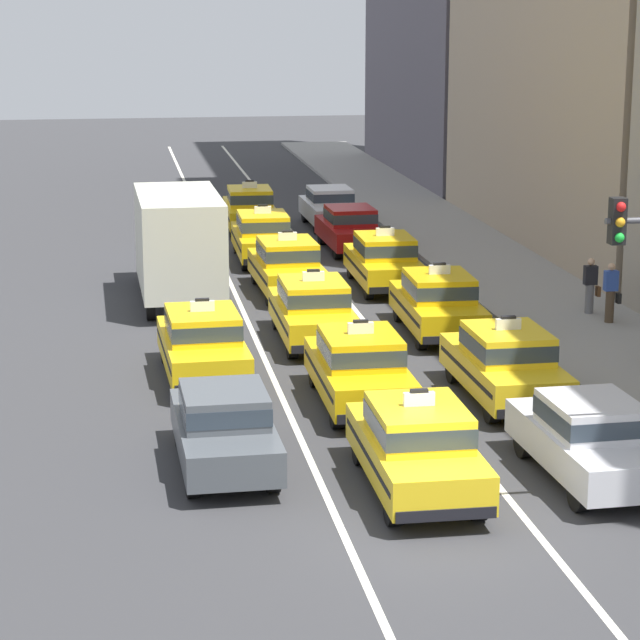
{
  "coord_description": "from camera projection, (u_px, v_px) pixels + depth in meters",
  "views": [
    {
      "loc": [
        -5.25,
        -20.43,
        8.71
      ],
      "look_at": [
        -0.44,
        9.71,
        1.3
      ],
      "focal_mm": 74.66,
      "sensor_mm": 36.0,
      "label": 1
    }
  ],
  "objects": [
    {
      "name": "taxi_right_third",
      "position": [
        438.0,
        302.0,
        35.15
      ],
      "size": [
        1.94,
        4.61,
        1.96
      ],
      "color": "black",
      "rests_on": "ground"
    },
    {
      "name": "sedan_left_fourth",
      "position": [
        176.0,
        233.0,
        45.73
      ],
      "size": [
        1.78,
        4.31,
        1.58
      ],
      "color": "black",
      "rests_on": "ground"
    },
    {
      "name": "taxi_left_second",
      "position": [
        203.0,
        343.0,
        31.02
      ],
      "size": [
        1.96,
        4.61,
        1.96
      ],
      "color": "black",
      "rests_on": "ground"
    },
    {
      "name": "taxi_right_fourth",
      "position": [
        384.0,
        260.0,
        40.77
      ],
      "size": [
        1.89,
        4.59,
        1.96
      ],
      "color": "black",
      "rests_on": "ground"
    },
    {
      "name": "sedan_right_sixth",
      "position": [
        330.0,
        206.0,
        51.56
      ],
      "size": [
        1.81,
        4.32,
        1.58
      ],
      "color": "black",
      "rests_on": "ground"
    },
    {
      "name": "lane_stripe_left_center",
      "position": [
        231.0,
        285.0,
        41.41
      ],
      "size": [
        0.14,
        80.0,
        0.01
      ],
      "primitive_type": "cube",
      "color": "silver",
      "rests_on": "ground"
    },
    {
      "name": "pedestrian_by_storefront",
      "position": [
        611.0,
        293.0,
        35.84
      ],
      "size": [
        0.47,
        0.24,
        1.63
      ],
      "color": "#473828",
      "rests_on": "sidewalk_curb"
    },
    {
      "name": "taxi_center_fifth",
      "position": [
        263.0,
        236.0,
        44.93
      ],
      "size": [
        1.88,
        4.59,
        1.96
      ],
      "color": "black",
      "rests_on": "ground"
    },
    {
      "name": "taxi_center_fourth",
      "position": [
        287.0,
        265.0,
        39.99
      ],
      "size": [
        1.93,
        4.6,
        1.96
      ],
      "color": "black",
      "rests_on": "ground"
    },
    {
      "name": "box_truck_left_third",
      "position": [
        177.0,
        241.0,
        38.97
      ],
      "size": [
        2.39,
        7.0,
        3.27
      ],
      "color": "black",
      "rests_on": "ground"
    },
    {
      "name": "taxi_right_second",
      "position": [
        505.0,
        363.0,
        29.33
      ],
      "size": [
        1.86,
        4.58,
        1.96
      ],
      "color": "black",
      "rests_on": "ground"
    },
    {
      "name": "sidewalk_curb",
      "position": [
        555.0,
        309.0,
        37.94
      ],
      "size": [
        4.0,
        90.0,
        0.15
      ],
      "primitive_type": "cube",
      "color": "gray",
      "rests_on": "ground"
    },
    {
      "name": "sedan_left_nearest",
      "position": [
        224.0,
        426.0,
        25.09
      ],
      "size": [
        1.83,
        4.33,
        1.58
      ],
      "color": "black",
      "rests_on": "ground"
    },
    {
      "name": "taxi_center_sixth",
      "position": [
        250.0,
        208.0,
        50.9
      ],
      "size": [
        1.95,
        4.61,
        1.96
      ],
      "color": "black",
      "rests_on": "ground"
    },
    {
      "name": "taxi_center_second",
      "position": [
        359.0,
        367.0,
        28.97
      ],
      "size": [
        1.85,
        4.57,
        1.96
      ],
      "color": "black",
      "rests_on": "ground"
    },
    {
      "name": "ground_plane",
      "position": [
        436.0,
        527.0,
        22.46
      ],
      "size": [
        160.0,
        160.0,
        0.0
      ],
      "primitive_type": "plane",
      "color": "#353538"
    },
    {
      "name": "taxi_center_third",
      "position": [
        313.0,
        310.0,
        34.31
      ],
      "size": [
        1.85,
        4.57,
        1.96
      ],
      "color": "black",
      "rests_on": "ground"
    },
    {
      "name": "lane_stripe_center_right",
      "position": [
        332.0,
        282.0,
        41.9
      ],
      "size": [
        0.14,
        80.0,
        0.01
      ],
      "primitive_type": "cube",
      "color": "silver",
      "rests_on": "ground"
    },
    {
      "name": "sedan_right_fifth",
      "position": [
        350.0,
        227.0,
        46.76
      ],
      "size": [
        1.85,
        4.34,
        1.58
      ],
      "color": "black",
      "rests_on": "ground"
    },
    {
      "name": "taxi_center_nearest",
      "position": [
        417.0,
        445.0,
        23.91
      ],
      "size": [
        1.84,
        4.57,
        1.96
      ],
      "color": "black",
      "rests_on": "ground"
    },
    {
      "name": "pedestrian_trailing",
      "position": [
        590.0,
        286.0,
        36.92
      ],
      "size": [
        0.47,
        0.24,
        1.55
      ],
      "color": "slate",
      "rests_on": "sidewalk_curb"
    },
    {
      "name": "sedan_right_nearest",
      "position": [
        589.0,
        437.0,
        24.45
      ],
      "size": [
        1.91,
        4.36,
        1.58
      ],
      "color": "black",
      "rests_on": "ground"
    }
  ]
}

